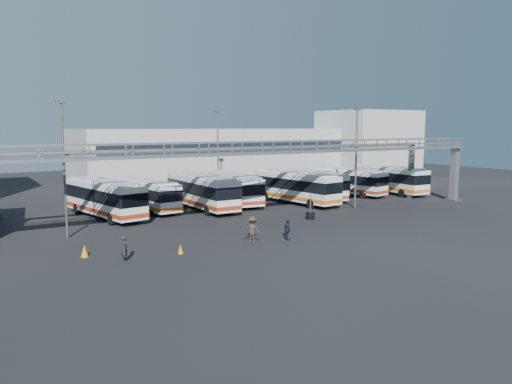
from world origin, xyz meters
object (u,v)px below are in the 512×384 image
cone_left (180,249)px  light_pole_left (64,162)px  bus_9 (389,178)px  bus_4 (202,190)px  tire_stack (310,215)px  bus_6 (295,186)px  light_pole_back (218,149)px  bus_5 (235,187)px  bus_3 (146,194)px  bus_2 (105,197)px  bus_7 (316,184)px  bus_8 (345,180)px  pedestrian_d (287,230)px  cone_right (85,251)px  light_pole_mid (356,152)px  pedestrian_a (125,249)px  pedestrian_c (252,230)px

cone_left → light_pole_left: bearing=121.3°
bus_9 → bus_4: bearing=-178.4°
light_pole_left → tire_stack: 21.28m
bus_6 → light_pole_back: bearing=110.4°
bus_9 → bus_5: bearing=177.0°
bus_3 → bus_6: size_ratio=0.91×
bus_2 → bus_7: bearing=-11.5°
cone_left → tire_stack: bearing=19.7°
bus_4 → bus_8: size_ratio=1.06×
bus_7 → bus_2: bearing=-171.9°
light_pole_back → bus_6: bearing=-63.1°
bus_4 → bus_9: size_ratio=1.01×
light_pole_left → light_pole_back: bearing=35.0°
light_pole_left → pedestrian_d: 17.25m
bus_5 → bus_4: bearing=-153.0°
tire_stack → bus_6: bearing=62.2°
bus_7 → bus_4: bearing=-171.1°
pedestrian_d → cone_right: bearing=86.9°
bus_7 → pedestrian_d: (-15.27, -15.85, -0.99)m
light_pole_mid → pedestrian_a: light_pole_mid is taller
pedestrian_a → tire_stack: bearing=-49.5°
bus_9 → pedestrian_d: (-26.11, -14.92, -1.11)m
cone_right → light_pole_mid: bearing=10.8°
light_pole_mid → pedestrian_c: size_ratio=5.16×
light_pole_left → bus_5: bearing=23.1°
bus_6 → pedestrian_a: bearing=-155.7°
light_pole_back → cone_right: 29.20m
pedestrian_d → bus_5: bearing=-8.1°
light_pole_back → light_pole_left: bearing=-145.0°
light_pole_back → bus_7: light_pole_back is taller
light_pole_back → bus_4: (-5.69, -7.41, -3.79)m
pedestrian_c → cone_right: (-11.15, 2.39, -0.59)m
pedestrian_c → bus_2: bearing=-14.7°
bus_5 → bus_9: size_ratio=0.98×
light_pole_left → pedestrian_c: (10.96, -8.79, -4.74)m
pedestrian_a → bus_9: bearing=-45.0°
light_pole_back → pedestrian_d: bearing=-105.3°
bus_9 → cone_right: bus_9 is taller
bus_8 → pedestrian_d: size_ratio=6.95×
pedestrian_d → tire_stack: size_ratio=0.71×
bus_6 → pedestrian_a: 26.83m
cone_left → bus_7: bearing=33.1°
bus_2 → tire_stack: bearing=-44.3°
bus_8 → bus_9: bus_9 is taller
bus_5 → pedestrian_a: (-17.33, -17.04, -1.00)m
light_pole_mid → pedestrian_d: size_ratio=6.53×
bus_9 → cone_left: bus_9 is taller
pedestrian_a → cone_left: bearing=-64.2°
light_pole_left → cone_left: 11.69m
bus_7 → pedestrian_c: bearing=-130.3°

